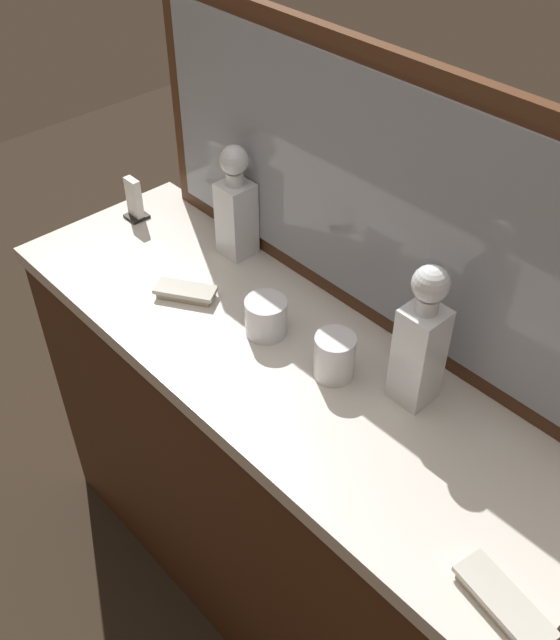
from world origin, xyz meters
The scene contains 10 objects.
ground_plane centered at (0.00, 0.00, 0.00)m, with size 6.00×6.00×0.00m, color #2D2319.
dresser centered at (0.00, 0.00, 0.45)m, with size 1.39×0.46×0.90m.
dresser_mirror centered at (0.00, 0.21, 1.18)m, with size 1.20×0.03×0.57m.
crystal_decanter_front centered at (0.26, 0.10, 1.02)m, with size 0.07×0.07×0.30m.
crystal_decanter_center centered at (-0.32, 0.16, 1.01)m, with size 0.07×0.07×0.28m.
crystal_tumbler_left centered at (0.12, 0.03, 0.94)m, with size 0.08×0.08×0.09m.
crystal_tumbler_front centered at (-0.06, 0.02, 0.93)m, with size 0.09×0.09×0.08m.
silver_brush_far_right centered at (-0.27, -0.04, 0.91)m, with size 0.14×0.12×0.02m.
silver_brush_right centered at (0.62, -0.13, 0.91)m, with size 0.17×0.09×0.02m.
napkin_holder centered at (-0.61, 0.06, 0.94)m, with size 0.05×0.05×0.11m.
Camera 1 is at (0.79, -0.73, 1.91)m, focal length 40.87 mm.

